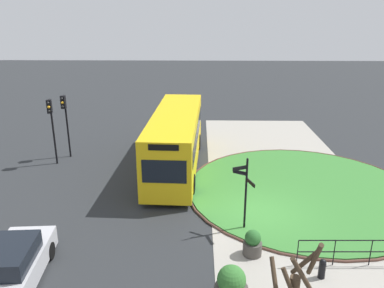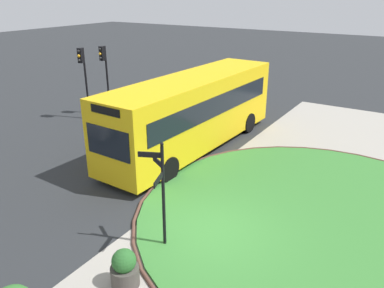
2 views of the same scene
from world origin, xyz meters
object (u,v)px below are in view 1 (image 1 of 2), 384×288
at_px(traffic_light_near, 51,118).
at_px(planter_near_signpost, 253,244).
at_px(bus_yellow, 176,139).
at_px(signpost_directional, 245,189).
at_px(planter_kerbside, 231,285).
at_px(traffic_light_far, 65,113).
at_px(bollard_foreground, 322,269).
at_px(car_near_lane, 12,266).

distance_m(traffic_light_near, planter_near_signpost, 14.08).
bearing_deg(bus_yellow, signpost_directional, 27.74).
bearing_deg(planter_kerbside, bus_yellow, 12.32).
bearing_deg(signpost_directional, traffic_light_far, 50.32).
distance_m(bollard_foreground, bus_yellow, 11.39).
relative_size(bus_yellow, traffic_light_far, 2.66).
height_order(signpost_directional, traffic_light_far, traffic_light_far).
height_order(car_near_lane, planter_kerbside, car_near_lane).
relative_size(traffic_light_far, planter_near_signpost, 3.84).
distance_m(bollard_foreground, planter_near_signpost, 2.56).
distance_m(bus_yellow, traffic_light_far, 7.12).
distance_m(planter_near_signpost, planter_kerbside, 2.54).
bearing_deg(car_near_lane, traffic_light_far, 5.12).
relative_size(bollard_foreground, planter_kerbside, 0.64).
distance_m(traffic_light_near, planter_kerbside, 15.01).
xyz_separation_m(bollard_foreground, planter_near_signpost, (1.29, 2.20, 0.09)).
relative_size(bus_yellow, car_near_lane, 2.41).
xyz_separation_m(traffic_light_near, planter_kerbside, (-11.26, -9.64, -2.38)).
bearing_deg(traffic_light_near, signpost_directional, 48.64).
relative_size(signpost_directional, planter_near_signpost, 3.11).
relative_size(bollard_foreground, bus_yellow, 0.07).
xyz_separation_m(traffic_light_far, planter_near_signpost, (-10.12, -10.21, -2.42)).
relative_size(signpost_directional, bollard_foreground, 4.27).
xyz_separation_m(bus_yellow, planter_near_signpost, (-8.55, -3.36, -1.30)).
bearing_deg(signpost_directional, traffic_light_near, 55.67).
bearing_deg(traffic_light_near, bus_yellow, 80.05).
bearing_deg(traffic_light_far, planter_near_signpost, 49.43).
distance_m(signpost_directional, planter_near_signpost, 2.26).
distance_m(signpost_directional, bus_yellow, 7.51).
distance_m(bollard_foreground, planter_kerbside, 3.35).
xyz_separation_m(traffic_light_far, planter_kerbside, (-12.46, -9.23, -2.37)).
bearing_deg(signpost_directional, bollard_foreground, -142.54).
height_order(signpost_directional, planter_near_signpost, signpost_directional).
xyz_separation_m(bollard_foreground, planter_kerbside, (-1.05, 3.18, 0.14)).
bearing_deg(traffic_light_near, traffic_light_far, 154.37).
bearing_deg(signpost_directional, planter_near_signpost, -175.50).
bearing_deg(planter_near_signpost, bus_yellow, 21.43).
relative_size(car_near_lane, planter_kerbside, 3.71).
height_order(traffic_light_far, planter_kerbside, traffic_light_far).
height_order(signpost_directional, traffic_light_near, traffic_light_near).
bearing_deg(bollard_foreground, planter_near_signpost, 59.65).
height_order(car_near_lane, traffic_light_near, traffic_light_near).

